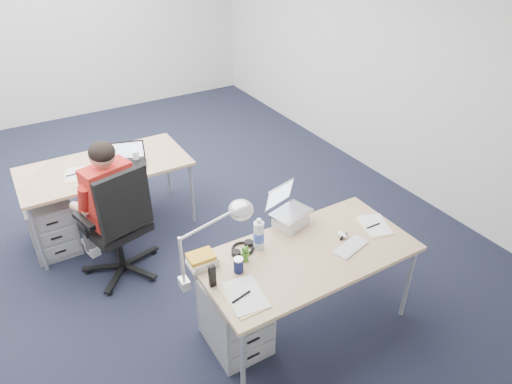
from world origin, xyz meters
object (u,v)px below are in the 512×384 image
wireless_keyboard (351,247)px  water_bottle (259,234)px  seated_person (105,204)px  far_cup (136,156)px  silver_laptop (291,208)px  drawer_pedestal_far (51,224)px  computer_mouse (342,235)px  book_stack (202,260)px  desk_near (308,257)px  drawer_pedestal_near (235,317)px  desk_lamp (205,246)px  bear_figurine (245,254)px  office_chair (121,244)px  cordless_phone (212,276)px  sunglasses (344,237)px  dark_laptop (128,155)px  headphones (243,248)px  can_koozie (238,265)px  desk_far (105,169)px

wireless_keyboard → water_bottle: (-0.58, 0.35, 0.12)m
seated_person → far_cup: seated_person is taller
silver_laptop → drawer_pedestal_far: bearing=117.9°
computer_mouse → book_stack: 1.09m
desk_near → computer_mouse: size_ratio=16.86×
water_bottle → book_stack: 0.45m
water_bottle → far_cup: size_ratio=2.73×
book_stack → drawer_pedestal_near: bearing=-47.0°
silver_laptop → water_bottle: bearing=-178.1°
far_cup → desk_lamp: bearing=-93.9°
bear_figurine → silver_laptop: bearing=16.4°
computer_mouse → office_chair: bearing=137.0°
desk_near → seated_person: size_ratio=1.23×
desk_near → silver_laptop: size_ratio=4.96×
office_chair → water_bottle: bearing=-69.4°
drawer_pedestal_near → bear_figurine: 0.54m
cordless_phone → water_bottle: bearing=23.4°
bear_figurine → far_cup: size_ratio=1.36×
sunglasses → seated_person: bearing=117.6°
office_chair → cordless_phone: office_chair is taller
desk_near → dark_laptop: size_ratio=4.97×
bear_figurine → drawer_pedestal_near: bearing=-159.7°
book_stack → office_chair: bearing=107.2°
drawer_pedestal_far → headphones: bearing=-57.4°
desk_lamp → book_stack: bearing=87.8°
far_cup → sunglasses: bearing=-64.8°
silver_laptop → wireless_keyboard: size_ratio=1.10×
seated_person → headphones: size_ratio=6.05×
computer_mouse → far_cup: bearing=115.9°
drawer_pedestal_near → office_chair: bearing=111.6°
silver_laptop → desk_near: bearing=-119.3°
computer_mouse → bear_figurine: 0.79m
office_chair → computer_mouse: (1.39, -1.32, 0.43)m
desk_near → drawer_pedestal_far: desk_near is taller
desk_near → water_bottle: (-0.28, 0.23, 0.18)m
silver_laptop → far_cup: bearing=96.9°
desk_lamp → dark_laptop: size_ratio=1.74×
bear_figurine → desk_lamp: 0.38m
can_koozie → bear_figurine: (0.10, 0.07, 0.01)m
drawer_pedestal_near → water_bottle: bearing=25.4°
sunglasses → desk_near: bearing=164.2°
desk_near → bear_figurine: size_ratio=12.46×
desk_far → drawer_pedestal_far: desk_far is taller
office_chair → dark_laptop: office_chair is taller
bear_figurine → far_cup: bear_figurine is taller
seated_person → drawer_pedestal_far: seated_person is taller
desk_lamp → dark_laptop: bearing=97.9°
drawer_pedestal_far → wireless_keyboard: wireless_keyboard is taller
book_stack → far_cup: 1.77m
computer_mouse → can_koozie: 0.88m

